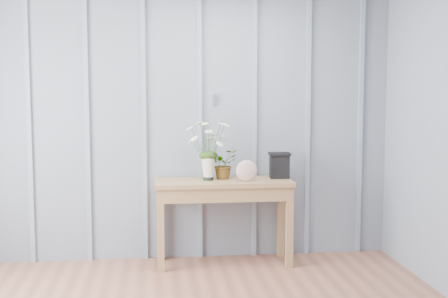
{
  "coord_description": "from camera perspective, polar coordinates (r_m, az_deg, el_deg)",
  "views": [
    {
      "loc": [
        -0.18,
        -3.37,
        1.6
      ],
      "look_at": [
        0.44,
        1.94,
        1.03
      ],
      "focal_mm": 50.0,
      "sensor_mm": 36.0,
      "label": 1
    }
  ],
  "objects": [
    {
      "name": "sideboard",
      "position": [
        5.49,
        -0.06,
        -4.04
      ],
      "size": [
        1.2,
        0.45,
        0.75
      ],
      "color": "olive",
      "rests_on": "ground"
    },
    {
      "name": "room_shell",
      "position": [
        4.31,
        -4.29,
        11.21
      ],
      "size": [
        4.0,
        4.5,
        2.5
      ],
      "color": "gray",
      "rests_on": "ground"
    },
    {
      "name": "spider_plant",
      "position": [
        5.54,
        -0.05,
        -1.38
      ],
      "size": [
        0.3,
        0.29,
        0.26
      ],
      "primitive_type": "imported",
      "rotation": [
        0.0,
        0.0,
        0.47
      ],
      "color": "#1D3B11",
      "rests_on": "sideboard"
    },
    {
      "name": "daisy_vase",
      "position": [
        5.43,
        -1.45,
        0.82
      ],
      "size": [
        0.4,
        0.3,
        0.56
      ],
      "color": "black",
      "rests_on": "sideboard"
    },
    {
      "name": "felt_disc_vessel",
      "position": [
        5.38,
        2.08,
        -2.01
      ],
      "size": [
        0.19,
        0.06,
        0.19
      ],
      "primitive_type": "ellipsoid",
      "rotation": [
        0.0,
        0.0,
        0.04
      ],
      "color": "#995660",
      "rests_on": "sideboard"
    },
    {
      "name": "carved_box",
      "position": [
        5.59,
        5.09,
        -1.47
      ],
      "size": [
        0.19,
        0.16,
        0.23
      ],
      "color": "black",
      "rests_on": "sideboard"
    }
  ]
}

